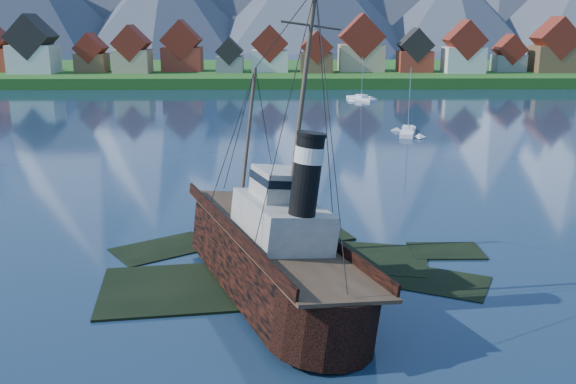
{
  "coord_description": "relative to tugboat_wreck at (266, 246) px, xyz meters",
  "views": [
    {
      "loc": [
        1.03,
        -45.63,
        19.11
      ],
      "look_at": [
        1.69,
        6.0,
        5.0
      ],
      "focal_mm": 40.0,
      "sensor_mm": 36.0,
      "label": 1
    }
  ],
  "objects": [
    {
      "name": "ground",
      "position": [
        -0.0,
        1.13,
        -2.8
      ],
      "size": [
        1400.0,
        1400.0,
        0.0
      ],
      "primitive_type": "plane",
      "color": "#16293E",
      "rests_on": "ground"
    },
    {
      "name": "shoal",
      "position": [
        1.77,
        3.28,
        -3.15
      ],
      "size": [
        31.71,
        21.24,
        1.14
      ],
      "color": "black",
      "rests_on": "ground"
    },
    {
      "name": "shore_bank",
      "position": [
        -0.0,
        171.13,
        -2.8
      ],
      "size": [
        600.0,
        80.0,
        3.2
      ],
      "primitive_type": "cube",
      "color": "#1B4714",
      "rests_on": "ground"
    },
    {
      "name": "seawall",
      "position": [
        -0.0,
        133.13,
        -2.8
      ],
      "size": [
        600.0,
        2.5,
        2.0
      ],
      "primitive_type": "cube",
      "color": "#3F3D38",
      "rests_on": "ground"
    },
    {
      "name": "town",
      "position": [
        -33.12,
        153.31,
        6.18
      ],
      "size": [
        250.96,
        16.69,
        17.3
      ],
      "color": "maroon",
      "rests_on": "ground"
    },
    {
      "name": "tugboat_wreck",
      "position": [
        0.0,
        0.0,
        0.0
      ],
      "size": [
        6.51,
        28.05,
        22.23
      ],
      "rotation": [
        0.0,
        0.13,
        0.37
      ],
      "color": "black",
      "rests_on": "ground"
    },
    {
      "name": "sailboat_d",
      "position": [
        22.62,
        62.15,
        -2.54
      ],
      "size": [
        4.28,
        8.79,
        11.64
      ],
      "rotation": [
        0.0,
        0.0,
        -0.26
      ],
      "color": "silver",
      "rests_on": "ground"
    },
    {
      "name": "sailboat_e",
      "position": [
        20.53,
        108.68,
        -2.57
      ],
      "size": [
        6.61,
        8.94,
        10.52
      ],
      "rotation": [
        0.0,
        0.0,
        0.54
      ],
      "color": "silver",
      "rests_on": "ground"
    }
  ]
}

